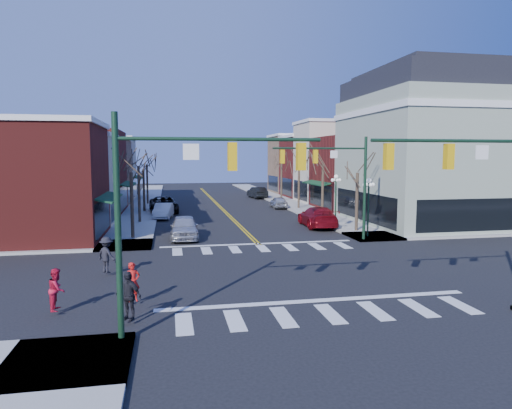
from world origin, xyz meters
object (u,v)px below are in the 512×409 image
victorian_corner (429,147)px  pedestrian_dark_b (107,255)px  lamppost_midblock (336,190)px  pedestrian_dark_a (128,295)px  car_left_far (164,205)px  car_right_mid (279,202)px  pedestrian_red_a (133,282)px  lamppost_corner (368,197)px  car_left_mid (163,211)px  car_right_near (317,217)px  car_right_far (257,193)px  car_left_near (184,227)px  pedestrian_red_b (57,289)px

victorian_corner → pedestrian_dark_b: (-25.40, -13.39, -5.61)m
lamppost_midblock → pedestrian_dark_b: lamppost_midblock is taller
victorian_corner → pedestrian_dark_a: 31.79m
car_left_far → victorian_corner: bearing=-31.8°
car_right_mid → pedestrian_red_a: bearing=69.4°
lamppost_corner → car_left_far: (-14.60, 18.08, -2.12)m
car_left_mid → car_left_far: (0.00, 4.71, 0.13)m
car_right_near → pedestrian_red_a: bearing=56.6°
victorian_corner → car_right_far: size_ratio=2.94×
lamppost_corner → pedestrian_dark_b: lamppost_corner is taller
car_left_near → car_right_mid: size_ratio=1.22×
pedestrian_red_b → pedestrian_dark_a: size_ratio=0.92×
car_right_near → pedestrian_dark_a: (-13.61, -19.97, 0.17)m
lamppost_midblock → car_right_near: (-1.89, -0.83, -2.11)m
car_right_mid → pedestrian_dark_b: bearing=63.2°
victorian_corner → car_right_mid: (-10.10, 13.77, -5.98)m
lamppost_corner → pedestrian_red_a: bearing=-141.7°
car_left_far → car_right_mid: (12.80, 1.69, -0.17)m
car_right_near → pedestrian_red_a: size_ratio=3.75×
lamppost_midblock → car_right_far: size_ratio=0.89×
car_left_mid → pedestrian_dark_b: pedestrian_dark_b is taller
pedestrian_red_a → pedestrian_dark_a: pedestrian_dark_a is taller
lamppost_midblock → pedestrian_dark_a: size_ratio=2.51×
victorian_corner → pedestrian_red_a: victorian_corner is taller
car_left_mid → lamppost_corner: bearing=-34.7°
car_right_near → car_right_far: bearing=-86.4°
car_left_far → pedestrian_dark_b: (-2.50, -25.48, 0.20)m
victorian_corner → pedestrian_red_a: 30.53m
car_left_far → pedestrian_red_b: 31.05m
car_right_mid → pedestrian_red_a: pedestrian_red_a is taller
lamppost_corner → pedestrian_dark_a: bearing=-137.3°
victorian_corner → car_right_mid: bearing=126.3°
car_right_near → pedestrian_red_b: pedestrian_red_b is taller
car_right_mid → pedestrian_dark_b: 31.18m
pedestrian_red_b → pedestrian_dark_b: bearing=-11.8°
victorian_corner → car_left_far: 26.54m
car_right_far → pedestrian_dark_b: bearing=61.8°
car_left_mid → pedestrian_red_a: size_ratio=2.76×
victorian_corner → pedestrian_dark_b: bearing=-152.2°
pedestrian_red_a → pedestrian_red_b: size_ratio=0.98×
car_left_mid → car_right_mid: bearing=34.3°
victorian_corner → lamppost_corner: size_ratio=3.29×
car_left_mid → pedestrian_dark_b: bearing=-89.1°
lamppost_corner → car_right_near: (-1.89, 5.67, -2.11)m
lamppost_corner → car_left_far: 23.34m
lamppost_corner → car_right_near: bearing=108.5°
pedestrian_dark_b → pedestrian_red_b: bearing=121.4°
car_left_near → pedestrian_red_b: bearing=-107.5°
lamppost_midblock → pedestrian_dark_b: size_ratio=2.42×
car_left_near → car_right_near: (11.11, 3.44, 0.03)m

